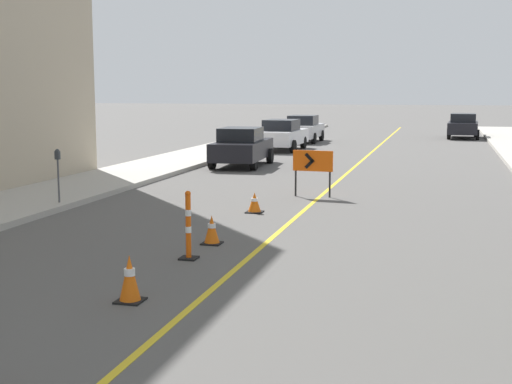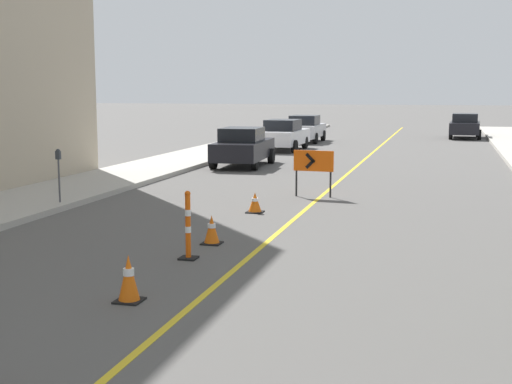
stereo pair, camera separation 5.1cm
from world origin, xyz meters
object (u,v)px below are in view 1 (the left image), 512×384
(traffic_cone_fourth, at_px, (130,279))
(delineator_post_rear, at_px, (188,229))
(traffic_cone_farthest, at_px, (255,203))
(parked_car_opposite_side, at_px, (463,126))
(arrow_barricade_primary, at_px, (313,163))
(parking_meter_near_curb, at_px, (58,165))
(parked_car_curb_mid, at_px, (282,135))
(parked_car_curb_near, at_px, (242,147))
(parked_car_curb_far, at_px, (303,129))
(traffic_cone_fifth, at_px, (212,230))

(traffic_cone_fourth, relative_size, delineator_post_rear, 0.56)
(traffic_cone_farthest, distance_m, parked_car_opposite_side, 30.69)
(arrow_barricade_primary, distance_m, parking_meter_near_curb, 7.19)
(traffic_cone_farthest, height_order, parked_car_curb_mid, parked_car_curb_mid)
(parking_meter_near_curb, bearing_deg, parked_car_curb_near, 80.63)
(parked_car_curb_far, relative_size, parked_car_opposite_side, 0.99)
(arrow_barricade_primary, xyz_separation_m, parking_meter_near_curb, (-6.14, -3.73, 0.16))
(parked_car_curb_mid, bearing_deg, delineator_post_rear, -79.34)
(traffic_cone_fifth, distance_m, parking_meter_near_curb, 6.22)
(parked_car_curb_far, height_order, parked_car_opposite_side, same)
(parking_meter_near_curb, bearing_deg, parked_car_opposite_side, 70.39)
(traffic_cone_fourth, relative_size, parked_car_opposite_side, 0.16)
(delineator_post_rear, bearing_deg, traffic_cone_fifth, 89.78)
(traffic_cone_farthest, height_order, parked_car_opposite_side, parked_car_opposite_side)
(parked_car_curb_mid, relative_size, parked_car_curb_far, 1.01)
(traffic_cone_fifth, bearing_deg, delineator_post_rear, -90.22)
(traffic_cone_fourth, xyz_separation_m, parking_meter_near_curb, (-5.38, 7.26, 0.80))
(traffic_cone_farthest, bearing_deg, parked_car_curb_near, 107.61)
(traffic_cone_fourth, relative_size, arrow_barricade_primary, 0.53)
(arrow_barricade_primary, distance_m, parked_car_curb_mid, 15.89)
(traffic_cone_farthest, xyz_separation_m, parking_meter_near_curb, (-5.19, -0.69, 0.90))
(traffic_cone_fourth, relative_size, parked_car_curb_mid, 0.16)
(parked_car_opposite_side, bearing_deg, arrow_barricade_primary, -97.95)
(arrow_barricade_primary, xyz_separation_m, parked_car_opposite_side, (4.84, 27.10, -0.20))
(traffic_cone_fifth, height_order, traffic_cone_farthest, traffic_cone_fifth)
(parked_car_opposite_side, bearing_deg, traffic_cone_fourth, -96.19)
(parked_car_curb_near, xyz_separation_m, parked_car_curb_far, (-0.11, 13.80, 0.00))
(traffic_cone_fourth, xyz_separation_m, delineator_post_rear, (-0.08, 2.76, 0.21))
(traffic_cone_fifth, xyz_separation_m, delineator_post_rear, (-0.01, -1.36, 0.27))
(parked_car_curb_far, bearing_deg, parked_car_opposite_side, 32.41)
(arrow_barricade_primary, height_order, parked_car_opposite_side, parked_car_opposite_side)
(traffic_cone_fourth, bearing_deg, parked_car_curb_mid, 97.81)
(parked_car_curb_near, xyz_separation_m, parking_meter_near_curb, (-1.85, -11.21, 0.36))
(arrow_barricade_primary, relative_size, parked_car_curb_near, 0.31)
(traffic_cone_fourth, bearing_deg, traffic_cone_farthest, 91.39)
(traffic_cone_farthest, xyz_separation_m, parked_car_curb_mid, (-3.41, 18.32, 0.54))
(traffic_cone_fifth, height_order, parked_car_curb_mid, parked_car_curb_mid)
(delineator_post_rear, relative_size, arrow_barricade_primary, 0.95)
(traffic_cone_fourth, xyz_separation_m, arrow_barricade_primary, (0.76, 10.99, 0.64))
(traffic_cone_fourth, distance_m, delineator_post_rear, 2.76)
(parked_car_curb_far, distance_m, parked_car_opposite_side, 10.93)
(traffic_cone_fourth, relative_size, parked_car_curb_far, 0.17)
(parked_car_curb_near, bearing_deg, traffic_cone_farthest, -75.31)
(parked_car_curb_mid, bearing_deg, traffic_cone_fifth, -78.82)
(parked_car_curb_mid, bearing_deg, parked_car_opposite_side, 54.22)
(traffic_cone_fourth, height_order, traffic_cone_fifth, traffic_cone_fourth)
(delineator_post_rear, bearing_deg, arrow_barricade_primary, 84.14)
(traffic_cone_fifth, xyz_separation_m, parked_car_curb_far, (-3.57, 28.14, 0.51))
(traffic_cone_fifth, xyz_separation_m, traffic_cone_farthest, (-0.11, 3.83, -0.04))
(traffic_cone_farthest, xyz_separation_m, parked_car_curb_far, (-3.45, 24.31, 0.54))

